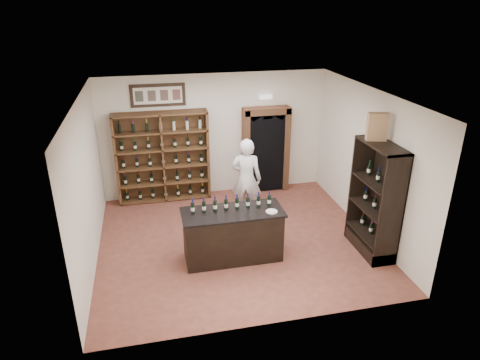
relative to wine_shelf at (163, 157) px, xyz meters
The scene contains 22 objects.
floor 2.89m from the wine_shelf, 60.87° to the right, with size 5.50×5.50×0.00m, color brown.
ceiling 3.28m from the wine_shelf, 60.87° to the right, with size 5.50×5.50×0.00m, color white.
wall_back 1.37m from the wine_shelf, ahead, with size 5.50×0.04×3.00m, color silver.
wall_left 2.78m from the wine_shelf, 121.86° to the right, with size 0.04×5.00×3.00m, color silver.
wall_right 4.69m from the wine_shelf, 29.94° to the right, with size 0.04×5.00×3.00m, color silver.
wine_shelf is the anchor object (origin of this frame).
framed_picture 1.46m from the wine_shelf, 90.00° to the left, with size 1.25×0.04×0.52m, color black.
arched_doorway 2.55m from the wine_shelf, ahead, with size 1.17×0.35×2.17m.
emergency_light 2.86m from the wine_shelf, ahead, with size 0.30×0.10×0.10m, color white.
tasting_counter 3.19m from the wine_shelf, 69.44° to the right, with size 1.88×0.78×1.00m.
counter_bottle_0 2.88m from the wine_shelf, 82.41° to the right, with size 0.07×0.07×0.30m.
counter_bottle_1 2.91m from the wine_shelf, 78.39° to the right, with size 0.07×0.07×0.30m.
counter_bottle_2 2.96m from the wine_shelf, 74.49° to the right, with size 0.07×0.07×0.30m.
counter_bottle_3 3.02m from the wine_shelf, 70.73° to the right, with size 0.07×0.07×0.30m.
counter_bottle_4 3.10m from the wine_shelf, 67.13° to the right, with size 0.07×0.07×0.30m.
counter_bottle_5 3.18m from the wine_shelf, 63.71° to the right, with size 0.07×0.07×0.30m.
counter_bottle_6 3.28m from the wine_shelf, 60.49° to the right, with size 0.07×0.07×0.30m.
counter_bottle_7 3.38m from the wine_shelf, 57.45° to the right, with size 0.07×0.07×0.30m.
side_cabinet 5.02m from the wine_shelf, 40.21° to the right, with size 0.48×1.20×2.20m.
shopkeeper 2.20m from the wine_shelf, 37.42° to the right, with size 0.67×0.44×1.85m, color white.
plate 3.60m from the wine_shelf, 60.05° to the right, with size 0.21×0.21×0.02m, color beige.
wine_crate 5.01m from the wine_shelf, 38.56° to the right, with size 0.36×0.15×0.51m, color tan.
Camera 1 is at (-1.58, -7.44, 4.63)m, focal length 32.00 mm.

